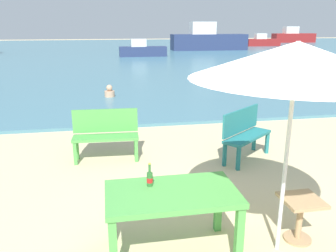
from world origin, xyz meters
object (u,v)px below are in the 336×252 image
(beer_bottle_amber, at_px, (150,178))
(boat_sailboat, at_px, (293,37))
(boat_barge, at_px, (142,50))
(side_table_wood, at_px, (300,213))
(boat_cargo_ship, at_px, (208,40))
(bench_teal_center, at_px, (245,131))
(swimmer_person, at_px, (110,92))
(picnic_table_green, at_px, (172,201))
(patio_umbrella, at_px, (296,61))
(boat_fishing_trawler, at_px, (263,41))
(bench_green_left, at_px, (106,132))

(beer_bottle_amber, height_order, boat_sailboat, boat_sailboat)
(boat_barge, bearing_deg, side_table_wood, -91.76)
(boat_cargo_ship, bearing_deg, bench_teal_center, -105.24)
(swimmer_person, distance_m, boat_cargo_ship, 23.24)
(picnic_table_green, height_order, patio_umbrella, patio_umbrella)
(picnic_table_green, bearing_deg, boat_fishing_trawler, 63.45)
(swimmer_person, relative_size, boat_cargo_ship, 0.06)
(side_table_wood, xyz_separation_m, boat_barge, (0.73, 23.75, 0.20))
(bench_teal_center, distance_m, boat_sailboat, 45.58)
(boat_cargo_ship, bearing_deg, beer_bottle_amber, -107.82)
(boat_sailboat, bearing_deg, boat_cargo_ship, -142.54)
(bench_teal_center, xyz_separation_m, swimmer_person, (-2.40, 5.96, -0.30))
(patio_umbrella, bearing_deg, boat_fishing_trawler, 65.15)
(side_table_wood, height_order, swimmer_person, side_table_wood)
(side_table_wood, xyz_separation_m, boat_cargo_ship, (7.72, 29.58, 0.67))
(patio_umbrella, distance_m, swimmer_person, 8.99)
(boat_fishing_trawler, bearing_deg, bench_green_left, -119.59)
(bench_green_left, bearing_deg, swimmer_person, 88.44)
(beer_bottle_amber, distance_m, boat_sailboat, 48.67)
(beer_bottle_amber, relative_size, boat_sailboat, 0.05)
(bench_teal_center, relative_size, bench_green_left, 0.96)
(beer_bottle_amber, relative_size, swimmer_person, 0.65)
(swimmer_person, bearing_deg, bench_teal_center, -68.03)
(picnic_table_green, distance_m, boat_fishing_trawler, 38.65)
(boat_fishing_trawler, bearing_deg, side_table_wood, -114.49)
(swimmer_person, bearing_deg, boat_barge, 79.68)
(side_table_wood, height_order, boat_barge, boat_barge)
(boat_fishing_trawler, height_order, boat_barge, boat_fishing_trawler)
(swimmer_person, bearing_deg, boat_fishing_trawler, 55.69)
(picnic_table_green, xyz_separation_m, bench_green_left, (-0.68, 2.96, -0.11))
(bench_green_left, relative_size, boat_cargo_ship, 0.17)
(bench_teal_center, bearing_deg, boat_fishing_trawler, 64.33)
(beer_bottle_amber, xyz_separation_m, bench_teal_center, (2.08, 2.36, -0.31))
(boat_sailboat, bearing_deg, boat_barge, -141.79)
(bench_green_left, relative_size, boat_fishing_trawler, 0.31)
(picnic_table_green, xyz_separation_m, swimmer_person, (-0.53, 8.48, -0.41))
(boat_cargo_ship, distance_m, boat_barge, 9.12)
(bench_green_left, bearing_deg, boat_fishing_trawler, 60.41)
(picnic_table_green, bearing_deg, boat_sailboat, 58.95)
(beer_bottle_amber, relative_size, boat_fishing_trawler, 0.07)
(boat_fishing_trawler, bearing_deg, bench_teal_center, -115.67)
(patio_umbrella, relative_size, bench_teal_center, 1.97)
(bench_green_left, distance_m, boat_cargo_ship, 28.39)
(side_table_wood, distance_m, bench_green_left, 3.71)
(boat_barge, bearing_deg, bench_green_left, -98.02)
(patio_umbrella, height_order, bench_teal_center, patio_umbrella)
(patio_umbrella, height_order, side_table_wood, patio_umbrella)
(side_table_wood, relative_size, bench_green_left, 0.44)
(bench_green_left, height_order, boat_sailboat, boat_sailboat)
(side_table_wood, height_order, boat_fishing_trawler, boat_fishing_trawler)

